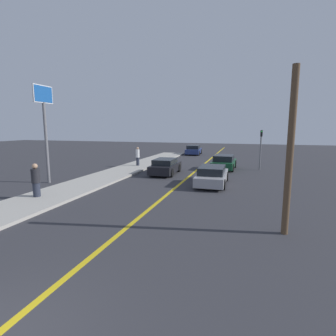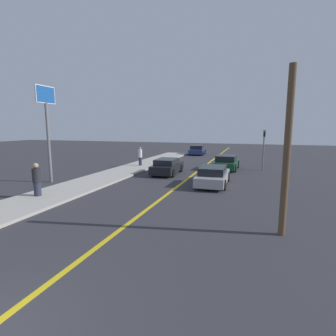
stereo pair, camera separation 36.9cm
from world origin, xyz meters
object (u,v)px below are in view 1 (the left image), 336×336
Objects in this scene: pedestrian_mid_group at (138,156)px; utility_pole at (290,153)px; car_ahead_center at (165,166)px; pedestrian_near_curb at (36,180)px; car_near_right_lane at (212,175)px; car_far_distant at (224,162)px; car_parked_left_lot at (194,150)px; roadside_sign at (44,113)px; traffic_light at (261,145)px.

pedestrian_mid_group is 17.74m from utility_pole.
pedestrian_near_curb is (-4.29, -9.30, 0.40)m from car_ahead_center.
car_ahead_center is 2.36× the size of pedestrian_near_curb.
car_ahead_center is 0.72× the size of utility_pole.
pedestrian_mid_group is (-7.95, 5.81, 0.43)m from car_near_right_lane.
car_parked_left_lot is at bearing 115.61° from car_far_distant.
roadside_sign is (-6.70, -5.66, 4.13)m from car_ahead_center.
car_near_right_lane is 6.77m from car_far_distant.
utility_pole is at bearing -65.13° from car_near_right_lane.
car_far_distant is 2.31× the size of pedestrian_mid_group.
car_near_right_lane is 0.69× the size of roadside_sign.
roadside_sign is at bearing -144.95° from traffic_light.
car_ahead_center is (-4.21, 2.91, 0.01)m from car_near_right_lane.
pedestrian_near_curb is (-3.40, -25.14, 0.39)m from car_parked_left_lot.
pedestrian_mid_group is at bearing 130.99° from utility_pole.
car_far_distant is at bearing 40.67° from roadside_sign.
car_far_distant is at bearing 39.70° from car_ahead_center.
roadside_sign is (-10.91, -2.75, 4.14)m from car_near_right_lane.
pedestrian_near_curb is at bearing -130.91° from traffic_light.
car_far_distant is 3.53m from traffic_light.
roadside_sign is at bearing -141.50° from car_ahead_center.
car_parked_left_lot is at bearing 82.30° from pedestrian_near_curb.
car_parked_left_lot is (-5.10, 18.76, 0.03)m from car_near_right_lane.
roadside_sign reaches higher than car_ahead_center.
car_parked_left_lot is (-0.89, 15.84, 0.02)m from car_ahead_center.
pedestrian_near_curb is 12.20m from pedestrian_mid_group.
pedestrian_near_curb reaches higher than car_parked_left_lot.
traffic_light is at bearing 64.64° from car_near_right_lane.
car_near_right_lane is 1.07× the size of car_ahead_center.
roadside_sign reaches higher than utility_pole.
car_parked_left_lot is 2.22× the size of pedestrian_mid_group.
utility_pole is (3.62, -7.50, 2.33)m from car_near_right_lane.
car_near_right_lane is at bearing 115.74° from utility_pole.
car_parked_left_lot is (-5.26, 11.99, -0.00)m from car_far_distant.
traffic_light reaches higher than car_near_right_lane.
car_far_distant is at bearing 6.76° from pedestrian_mid_group.
pedestrian_mid_group is (-3.73, 2.89, 0.42)m from car_ahead_center.
car_parked_left_lot is 0.67× the size of utility_pole.
roadside_sign is 1.11× the size of utility_pole.
car_far_distant is (4.37, 3.85, 0.02)m from car_ahead_center.
car_ahead_center is at bearing 144.45° from car_near_right_lane.
pedestrian_near_curb is (-8.66, -13.15, 0.38)m from car_far_distant.
traffic_light is at bearing 91.30° from utility_pole.
car_ahead_center is at bearing -90.08° from car_parked_left_lot.
car_parked_left_lot reaches higher than car_far_distant.
car_far_distant is at bearing 87.77° from car_near_right_lane.
roadside_sign is (-2.96, -8.55, 3.71)m from pedestrian_mid_group.
car_near_right_lane is 8.09m from traffic_light.
pedestrian_mid_group is 0.27× the size of roadside_sign.
pedestrian_mid_group is (-2.85, -12.95, 0.40)m from car_parked_left_lot.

